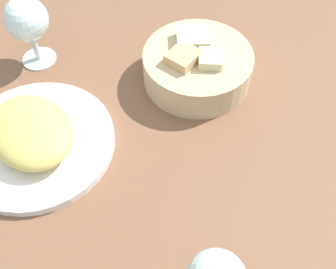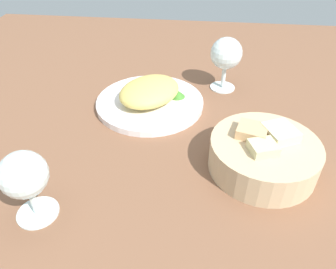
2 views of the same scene
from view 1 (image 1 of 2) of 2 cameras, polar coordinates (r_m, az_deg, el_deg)
The scene contains 6 objects.
ground_plane at distance 64.67cm, azimuth -9.09°, elevation -2.89°, with size 140.00×140.00×2.00cm, color brown.
plate at distance 66.25cm, azimuth -17.65°, elevation -1.10°, with size 23.88×23.88×1.40cm, color white.
omelette at distance 63.99cm, azimuth -18.29°, elevation 0.42°, with size 14.80×11.52×4.47cm, color #D9C160.
lettuce_garnish at distance 68.72cm, azimuth -16.88°, elevation 3.94°, with size 3.62×3.62×1.69cm, color #3F7E2C.
bread_basket at distance 70.72cm, azimuth 3.96°, elevation 9.42°, with size 18.29×18.29×7.38cm.
wine_glass_far at distance 74.29cm, azimuth -18.82°, elevation 14.47°, with size 7.32×7.32×12.61cm.
Camera 1 is at (22.59, -28.75, 52.33)cm, focal length 44.38 mm.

